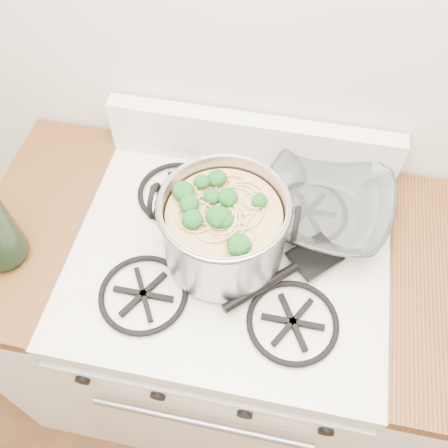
% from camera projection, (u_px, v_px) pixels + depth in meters
% --- Properties ---
extents(gas_range, '(0.76, 0.66, 0.92)m').
position_uv_depth(gas_range, '(228.00, 331.00, 1.58)').
color(gas_range, white).
rests_on(gas_range, ground).
extents(counter_left, '(0.25, 0.65, 0.92)m').
position_uv_depth(counter_left, '(76.00, 298.00, 1.62)').
color(counter_left, silver).
rests_on(counter_left, ground).
extents(stock_pot, '(0.32, 0.29, 0.19)m').
position_uv_depth(stock_pot, '(224.00, 229.00, 1.11)').
color(stock_pot, '#9898A1').
rests_on(stock_pot, gas_range).
extents(spatula, '(0.42, 0.42, 0.02)m').
position_uv_depth(spatula, '(315.00, 255.00, 1.16)').
color(spatula, black).
rests_on(spatula, gas_range).
extents(glass_bowl, '(0.15, 0.15, 0.03)m').
position_uv_depth(glass_bowl, '(324.00, 210.00, 1.23)').
color(glass_bowl, white).
rests_on(glass_bowl, gas_range).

